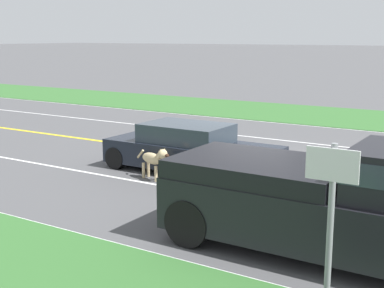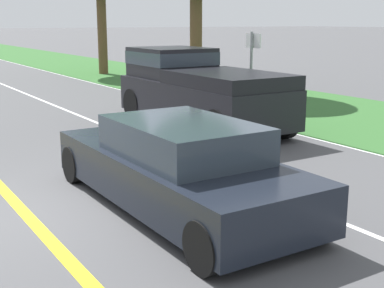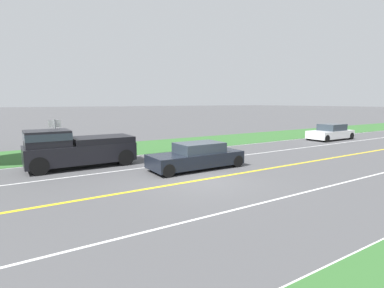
{
  "view_description": "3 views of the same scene",
  "coord_description": "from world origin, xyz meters",
  "px_view_note": "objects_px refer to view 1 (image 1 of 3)",
  "views": [
    {
      "loc": [
        13.79,
        6.47,
        3.59
      ],
      "look_at": [
        2.25,
        -0.75,
        0.84
      ],
      "focal_mm": 50.0,
      "sensor_mm": 36.0,
      "label": 1
    },
    {
      "loc": [
        -1.79,
        -7.28,
        2.64
      ],
      "look_at": [
        2.26,
        -0.85,
        0.89
      ],
      "focal_mm": 50.0,
      "sensor_mm": 36.0,
      "label": 2
    },
    {
      "loc": [
        -10.27,
        7.02,
        3.3
      ],
      "look_at": [
        2.63,
        -1.13,
        1.14
      ],
      "focal_mm": 28.0,
      "sensor_mm": 36.0,
      "label": 3
    }
  ],
  "objects_px": {
    "ego_car": "(191,150)",
    "dog": "(154,159)",
    "street_sign": "(330,214)",
    "pickup_truck": "(335,199)"
  },
  "relations": [
    {
      "from": "ego_car",
      "to": "dog",
      "type": "height_order",
      "value": "ego_car"
    },
    {
      "from": "street_sign",
      "to": "pickup_truck",
      "type": "bearing_deg",
      "value": -164.74
    },
    {
      "from": "ego_car",
      "to": "street_sign",
      "type": "xyz_separation_m",
      "value": [
        5.75,
        5.6,
        0.88
      ]
    },
    {
      "from": "dog",
      "to": "pickup_truck",
      "type": "relative_size",
      "value": 0.24
    },
    {
      "from": "pickup_truck",
      "to": "ego_car",
      "type": "bearing_deg",
      "value": -125.28
    },
    {
      "from": "ego_car",
      "to": "pickup_truck",
      "type": "xyz_separation_m",
      "value": [
        3.53,
        4.99,
        0.38
      ]
    },
    {
      "from": "ego_car",
      "to": "pickup_truck",
      "type": "height_order",
      "value": "pickup_truck"
    },
    {
      "from": "ego_car",
      "to": "street_sign",
      "type": "relative_size",
      "value": 2.02
    },
    {
      "from": "ego_car",
      "to": "street_sign",
      "type": "distance_m",
      "value": 8.07
    },
    {
      "from": "ego_car",
      "to": "street_sign",
      "type": "bearing_deg",
      "value": 44.24
    }
  ]
}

